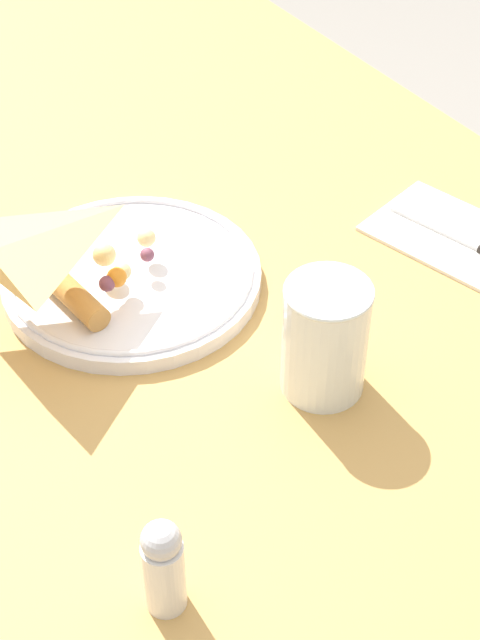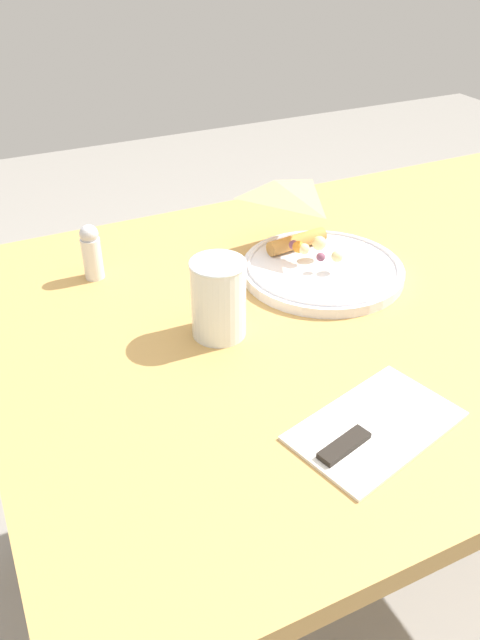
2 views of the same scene
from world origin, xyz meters
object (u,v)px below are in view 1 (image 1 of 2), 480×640
Objects in this scene: dining_table at (158,283)px; butter_knife at (471,241)px; milk_glass at (328,342)px; salt_shaker at (163,566)px; napkin_folded at (464,241)px; plate_pizza at (129,274)px.

dining_table is 0.35m from butter_knife.
milk_glass is 0.25m from salt_shaker.
salt_shaker reaches higher than napkin_folded.
milk_glass is (-0.30, -0.00, 0.15)m from dining_table.
milk_glass is at bearing -63.27° from salt_shaker.
napkin_folded reaches higher than dining_table.
salt_shaker is (-0.41, 0.22, 0.14)m from dining_table.
dining_table is 0.33m from milk_glass.
milk_glass is 0.26m from napkin_folded.
salt_shaker is at bearing 112.87° from napkin_folded.
butter_knife is at bearing -164.36° from napkin_folded.
plate_pizza is 0.35m from butter_knife.
salt_shaker is at bearing 151.92° from dining_table.
dining_table is at bearing 0.59° from milk_glass.
milk_glass reaches higher than salt_shaker.
napkin_folded is at bearing 0.00° from butter_knife.
milk_glass is 0.62× the size of butter_knife.
dining_table is 4.85× the size of plate_pizza.
milk_glass is at bearing -179.41° from dining_table.
dining_table is 0.34m from napkin_folded.
plate_pizza reaches higher than napkin_folded.
milk_glass reaches higher than dining_table.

